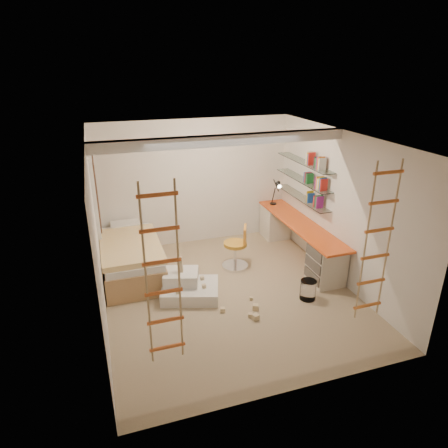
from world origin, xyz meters
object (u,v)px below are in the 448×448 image
object	(u,v)px
desk	(298,238)
play_platform	(188,287)
bed	(131,257)
swivel_chair	(236,253)

from	to	relation	value
desk	play_platform	world-z (taller)	desk
bed	play_platform	bearing A→B (deg)	-52.69
desk	bed	world-z (taller)	desk
desk	play_platform	size ratio (longest dim) A/B	2.57
swivel_chair	play_platform	size ratio (longest dim) A/B	0.77
desk	swivel_chair	bearing A→B (deg)	-178.96
bed	play_platform	world-z (taller)	bed
bed	play_platform	xyz separation A→B (m)	(0.80, -1.05, -0.17)
bed	play_platform	size ratio (longest dim) A/B	1.84
swivel_chair	desk	bearing A→B (deg)	1.04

